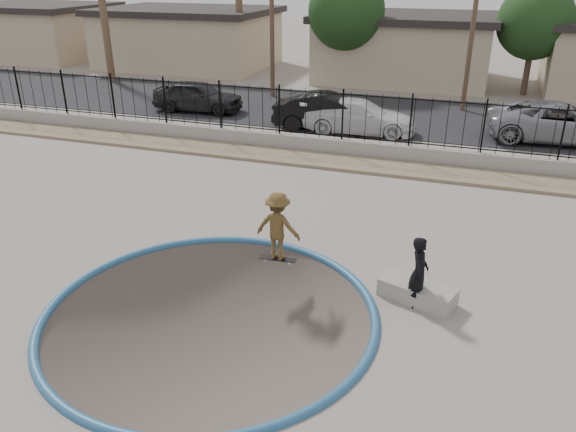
{
  "coord_description": "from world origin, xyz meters",
  "views": [
    {
      "loc": [
        4.7,
        -9.76,
        6.68
      ],
      "look_at": [
        0.69,
        2.0,
        1.06
      ],
      "focal_mm": 35.0,
      "sensor_mm": 36.0,
      "label": 1
    }
  ],
  "objects_px": {
    "videographer": "(419,272)",
    "car_b": "(329,112)",
    "car_a": "(198,96)",
    "skateboard": "(278,259)",
    "skater": "(278,230)",
    "car_c": "(359,116)",
    "concrete_ledge": "(417,292)",
    "car_d": "(560,122)"
  },
  "relations": [
    {
      "from": "videographer",
      "to": "concrete_ledge",
      "type": "height_order",
      "value": "videographer"
    },
    {
      "from": "videographer",
      "to": "car_d",
      "type": "bearing_deg",
      "value": -20.97
    },
    {
      "from": "videographer",
      "to": "car_b",
      "type": "height_order",
      "value": "car_b"
    },
    {
      "from": "car_a",
      "to": "car_b",
      "type": "height_order",
      "value": "car_b"
    },
    {
      "from": "car_c",
      "to": "concrete_ledge",
      "type": "bearing_deg",
      "value": -166.71
    },
    {
      "from": "skater",
      "to": "car_c",
      "type": "xyz_separation_m",
      "value": [
        -0.59,
        11.8,
        -0.11
      ]
    },
    {
      "from": "skateboard",
      "to": "car_b",
      "type": "relative_size",
      "value": 0.19
    },
    {
      "from": "concrete_ledge",
      "to": "car_a",
      "type": "height_order",
      "value": "car_a"
    },
    {
      "from": "skater",
      "to": "car_c",
      "type": "bearing_deg",
      "value": -85.25
    },
    {
      "from": "car_a",
      "to": "car_c",
      "type": "height_order",
      "value": "car_a"
    },
    {
      "from": "skater",
      "to": "videographer",
      "type": "relative_size",
      "value": 1.07
    },
    {
      "from": "car_a",
      "to": "car_b",
      "type": "distance_m",
      "value": 7.01
    },
    {
      "from": "concrete_ledge",
      "to": "car_d",
      "type": "xyz_separation_m",
      "value": [
        3.95,
        13.82,
        0.62
      ]
    },
    {
      "from": "skateboard",
      "to": "car_a",
      "type": "distance_m",
      "value": 15.73
    },
    {
      "from": "skater",
      "to": "skateboard",
      "type": "height_order",
      "value": "skater"
    },
    {
      "from": "videographer",
      "to": "car_c",
      "type": "xyz_separation_m",
      "value": [
        -4.02,
        12.64,
        -0.06
      ]
    },
    {
      "from": "skateboard",
      "to": "car_b",
      "type": "distance_m",
      "value": 11.98
    },
    {
      "from": "concrete_ledge",
      "to": "car_a",
      "type": "relative_size",
      "value": 0.37
    },
    {
      "from": "concrete_ledge",
      "to": "car_a",
      "type": "distance_m",
      "value": 18.37
    },
    {
      "from": "car_b",
      "to": "car_d",
      "type": "distance_m",
      "value": 9.38
    },
    {
      "from": "skateboard",
      "to": "car_d",
      "type": "relative_size",
      "value": 0.16
    },
    {
      "from": "car_c",
      "to": "car_a",
      "type": "bearing_deg",
      "value": 77.05
    },
    {
      "from": "car_d",
      "to": "car_c",
      "type": "bearing_deg",
      "value": 95.27
    },
    {
      "from": "concrete_ledge",
      "to": "car_d",
      "type": "height_order",
      "value": "car_d"
    },
    {
      "from": "car_a",
      "to": "car_b",
      "type": "relative_size",
      "value": 0.92
    },
    {
      "from": "car_b",
      "to": "car_d",
      "type": "bearing_deg",
      "value": -87.5
    },
    {
      "from": "skateboard",
      "to": "skater",
      "type": "bearing_deg",
      "value": 175.52
    },
    {
      "from": "videographer",
      "to": "concrete_ledge",
      "type": "distance_m",
      "value": 0.62
    },
    {
      "from": "car_b",
      "to": "car_d",
      "type": "height_order",
      "value": "same"
    },
    {
      "from": "car_a",
      "to": "car_d",
      "type": "bearing_deg",
      "value": -92.45
    },
    {
      "from": "concrete_ledge",
      "to": "car_d",
      "type": "distance_m",
      "value": 14.38
    },
    {
      "from": "car_a",
      "to": "skater",
      "type": "bearing_deg",
      "value": -148.83
    },
    {
      "from": "skateboard",
      "to": "car_d",
      "type": "bearing_deg",
      "value": 56.22
    },
    {
      "from": "videographer",
      "to": "car_a",
      "type": "distance_m",
      "value": 18.49
    },
    {
      "from": "skater",
      "to": "concrete_ledge",
      "type": "relative_size",
      "value": 1.06
    },
    {
      "from": "car_b",
      "to": "car_a",
      "type": "bearing_deg",
      "value": 74.32
    },
    {
      "from": "videographer",
      "to": "car_a",
      "type": "relative_size",
      "value": 0.36
    },
    {
      "from": "skater",
      "to": "car_d",
      "type": "height_order",
      "value": "skater"
    },
    {
      "from": "skateboard",
      "to": "videographer",
      "type": "relative_size",
      "value": 0.58
    },
    {
      "from": "skater",
      "to": "car_b",
      "type": "bearing_deg",
      "value": -78.95
    },
    {
      "from": "car_b",
      "to": "concrete_ledge",
      "type": "bearing_deg",
      "value": -162.6
    },
    {
      "from": "skater",
      "to": "car_a",
      "type": "bearing_deg",
      "value": -53.99
    }
  ]
}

